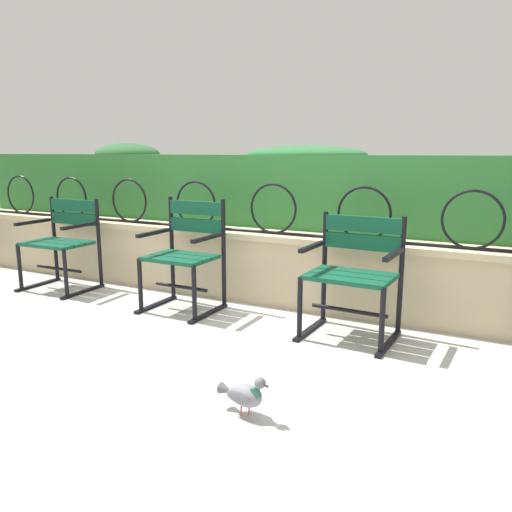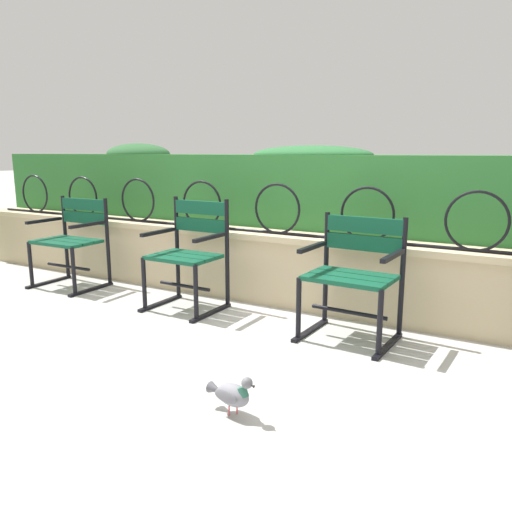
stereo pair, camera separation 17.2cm
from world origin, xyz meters
name	(u,v)px [view 1 (the left image)]	position (x,y,z in m)	size (l,w,h in m)	color
ground_plane	(250,334)	(0.00, 0.00, 0.00)	(60.00, 60.00, 0.00)	#B7B5AF
stone_wall	(296,269)	(0.00, 0.83, 0.30)	(8.00, 0.41, 0.60)	#C6B289
iron_arch_fence	(275,212)	(-0.16, 0.75, 0.79)	(7.45, 0.02, 0.42)	black
hedge_row	(319,188)	(0.02, 1.28, 0.95)	(7.84, 0.56, 0.76)	#2D7033
park_chair_leftmost	(63,240)	(-2.15, 0.33, 0.46)	(0.63, 0.53, 0.84)	#0F4C33
park_chair_centre_left	(186,252)	(-0.76, 0.32, 0.47)	(0.57, 0.53, 0.90)	#0F4C33
park_chair_centre_right	(354,271)	(0.64, 0.32, 0.46)	(0.63, 0.54, 0.84)	#0F4C33
pigeon_near_chairs	(244,394)	(0.50, -1.01, 0.11)	(0.29, 0.13, 0.22)	gray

